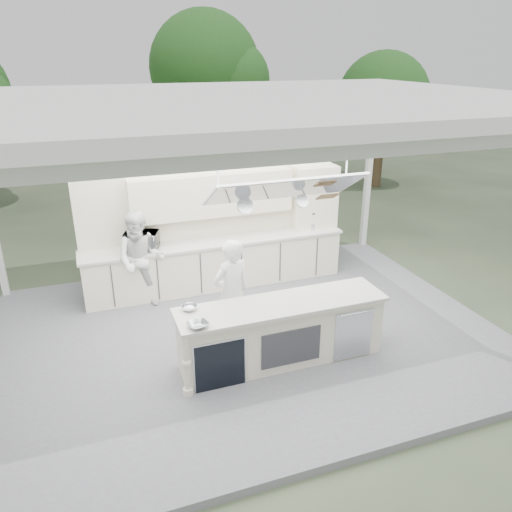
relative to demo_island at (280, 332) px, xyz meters
name	(u,v)px	position (x,y,z in m)	size (l,w,h in m)	color
ground	(249,338)	(-0.18, 0.91, -0.60)	(90.00, 90.00, 0.00)	#4C5B3E
stage_deck	(249,335)	(-0.18, 0.91, -0.54)	(8.00, 6.00, 0.12)	slate
tent	(248,107)	(-0.18, 0.90, 3.11)	(8.20, 6.20, 3.86)	white
demo_island	(280,332)	(0.00, 0.00, 0.00)	(3.10, 0.79, 0.95)	silver
back_counter	(217,263)	(-0.18, 2.81, 0.00)	(5.08, 0.72, 0.95)	silver
back_wall_unit	(234,209)	(0.27, 3.03, 0.98)	(5.05, 0.48, 2.25)	silver
tree_cluster	(140,90)	(-0.34, 10.68, 2.69)	(19.55, 9.40, 5.85)	brown
head_chef	(231,293)	(-0.53, 0.70, 0.40)	(0.64, 0.42, 1.74)	white
sous_chef	(141,260)	(-1.65, 2.46, 0.41)	(0.86, 0.67, 1.77)	white
toaster_oven	(142,241)	(-1.57, 2.82, 0.64)	(0.59, 0.40, 0.33)	silver
bowl_large	(198,325)	(-1.28, -0.24, 0.51)	(0.27, 0.27, 0.07)	#B4B6BB
bowl_small	(189,308)	(-1.28, 0.26, 0.51)	(0.22, 0.22, 0.07)	silver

